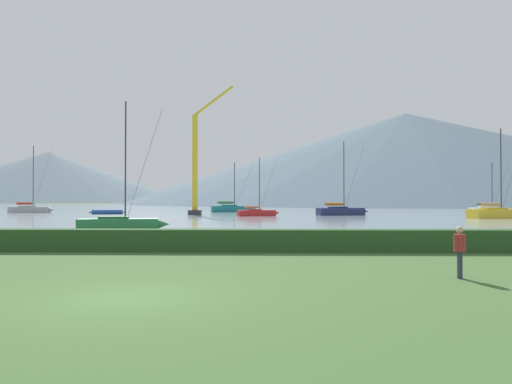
% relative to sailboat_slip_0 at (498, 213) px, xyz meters
% --- Properties ---
extents(ground_plane, '(1000.00, 1000.00, 0.00)m').
position_rel_sailboat_slip_0_xyz_m(ground_plane, '(-34.75, -52.51, -0.75)').
color(ground_plane, '#3D602D').
extents(harbor_water, '(320.00, 246.00, 0.00)m').
position_rel_sailboat_slip_0_xyz_m(harbor_water, '(-34.75, 84.49, -0.75)').
color(harbor_water, '#8C9EA3').
rests_on(harbor_water, ground_plane).
extents(hedge_line, '(80.00, 1.20, 1.06)m').
position_rel_sailboat_slip_0_xyz_m(hedge_line, '(-34.75, -41.51, -0.22)').
color(hedge_line, '#284C23').
rests_on(hedge_line, ground_plane).
extents(sailboat_slip_0, '(9.09, 4.38, 12.11)m').
position_rel_sailboat_slip_0_xyz_m(sailboat_slip_0, '(0.00, 0.00, 0.00)').
color(sailboat_slip_0, gold).
rests_on(sailboat_slip_0, harbor_water).
extents(sailboat_slip_1, '(9.29, 4.35, 9.86)m').
position_rel_sailboat_slip_0_xyz_m(sailboat_slip_1, '(-38.00, 29.86, -0.00)').
color(sailboat_slip_1, '#19707A').
rests_on(sailboat_slip_1, harbor_water).
extents(sailboat_slip_3, '(8.45, 3.20, 12.84)m').
position_rel_sailboat_slip_0_xyz_m(sailboat_slip_3, '(-76.32, 25.45, -0.03)').
color(sailboat_slip_3, '#9E9EA3').
rests_on(sailboat_slip_3, harbor_water).
extents(sailboat_slip_4, '(8.72, 4.18, 11.83)m').
position_rel_sailboat_slip_0_xyz_m(sailboat_slip_4, '(-19.19, 11.63, -0.03)').
color(sailboat_slip_4, navy).
rests_on(sailboat_slip_4, harbor_water).
extents(sailboat_slip_5, '(7.27, 3.44, 10.43)m').
position_rel_sailboat_slip_0_xyz_m(sailboat_slip_5, '(-42.89, -26.69, -0.14)').
color(sailboat_slip_5, '#236B38').
rests_on(sailboat_slip_5, harbor_water).
extents(sailboat_slip_6, '(6.69, 3.33, 8.90)m').
position_rel_sailboat_slip_0_xyz_m(sailboat_slip_6, '(-32.56, 7.65, -0.20)').
color(sailboat_slip_6, red).
rests_on(sailboat_slip_6, harbor_water).
extents(sailboat_slip_7, '(8.03, 3.30, 9.16)m').
position_rel_sailboat_slip_0_xyz_m(sailboat_slip_7, '(8.64, 20.86, -0.10)').
color(sailboat_slip_7, white).
rests_on(sailboat_slip_7, harbor_water).
extents(person_seated_viewer, '(0.36, 0.56, 1.65)m').
position_rel_sailboat_slip_0_xyz_m(person_seated_viewer, '(-25.02, -49.30, 0.22)').
color(person_seated_viewer, '#2D3347').
rests_on(person_seated_viewer, ground_plane).
extents(dock_crane, '(7.34, 2.00, 21.32)m').
position_rel_sailboat_slip_0_xyz_m(dock_crane, '(-42.67, 13.40, 6.76)').
color(dock_crane, '#333338').
rests_on(dock_crane, ground_plane).
extents(distant_hill_west_ridge, '(251.54, 251.54, 45.25)m').
position_rel_sailboat_slip_0_xyz_m(distant_hill_west_ridge, '(-226.69, 356.61, 21.87)').
color(distant_hill_west_ridge, slate).
rests_on(distant_hill_west_ridge, ground_plane).
extents(distant_hill_central_peak, '(342.41, 342.41, 55.94)m').
position_rel_sailboat_slip_0_xyz_m(distant_hill_central_peak, '(55.11, 230.79, 27.22)').
color(distant_hill_central_peak, '#4C6070').
rests_on(distant_hill_central_peak, ground_plane).
extents(distant_hill_east_ridge, '(227.56, 227.56, 67.16)m').
position_rel_sailboat_slip_0_xyz_m(distant_hill_east_ridge, '(83.06, 362.27, 32.83)').
color(distant_hill_east_ridge, '#425666').
rests_on(distant_hill_east_ridge, ground_plane).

